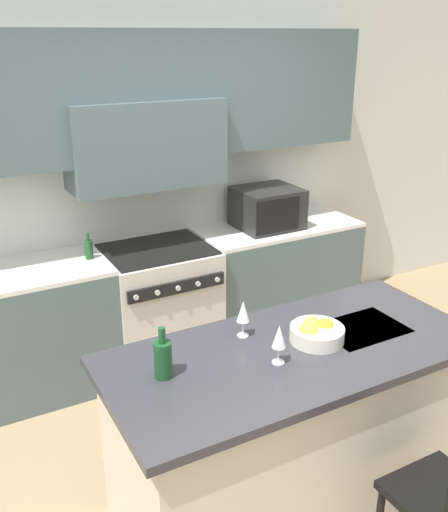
% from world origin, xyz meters
% --- Properties ---
extents(ground_plane, '(10.00, 10.00, 0.00)m').
position_xyz_m(ground_plane, '(0.00, 0.00, 0.00)').
color(ground_plane, '#997F5B').
extents(back_cabinetry, '(10.00, 0.46, 2.70)m').
position_xyz_m(back_cabinetry, '(0.00, 1.88, 1.59)').
color(back_cabinetry, silver).
rests_on(back_cabinetry, ground_plane).
extents(back_counter, '(3.45, 0.62, 0.92)m').
position_xyz_m(back_counter, '(0.00, 1.63, 0.46)').
color(back_counter, '#4C6066').
rests_on(back_counter, ground_plane).
extents(range_stove, '(0.78, 0.70, 0.91)m').
position_xyz_m(range_stove, '(0.00, 1.60, 0.46)').
color(range_stove, beige).
rests_on(range_stove, ground_plane).
extents(microwave, '(0.48, 0.44, 0.32)m').
position_xyz_m(microwave, '(0.96, 1.62, 1.08)').
color(microwave, black).
rests_on(microwave, back_counter).
extents(kitchen_island, '(1.89, 0.86, 0.94)m').
position_xyz_m(kitchen_island, '(0.04, -0.06, 0.47)').
color(kitchen_island, beige).
rests_on(kitchen_island, ground_plane).
extents(wine_bottle, '(0.08, 0.08, 0.25)m').
position_xyz_m(wine_bottle, '(-0.62, 0.02, 1.03)').
color(wine_bottle, '#194723').
rests_on(wine_bottle, kitchen_island).
extents(wine_glass_near, '(0.07, 0.07, 0.20)m').
position_xyz_m(wine_glass_near, '(-0.11, -0.13, 1.07)').
color(wine_glass_near, white).
rests_on(wine_glass_near, kitchen_island).
extents(wine_glass_far, '(0.07, 0.07, 0.20)m').
position_xyz_m(wine_glass_far, '(-0.12, 0.16, 1.07)').
color(wine_glass_far, white).
rests_on(wine_glass_far, kitchen_island).
extents(fruit_bowl, '(0.27, 0.27, 0.11)m').
position_xyz_m(fruit_bowl, '(0.17, -0.05, 0.98)').
color(fruit_bowl, silver).
rests_on(fruit_bowl, kitchen_island).
extents(oil_bottle_on_counter, '(0.06, 0.06, 0.19)m').
position_xyz_m(oil_bottle_on_counter, '(-0.49, 1.63, 0.99)').
color(oil_bottle_on_counter, '#194723').
rests_on(oil_bottle_on_counter, back_counter).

